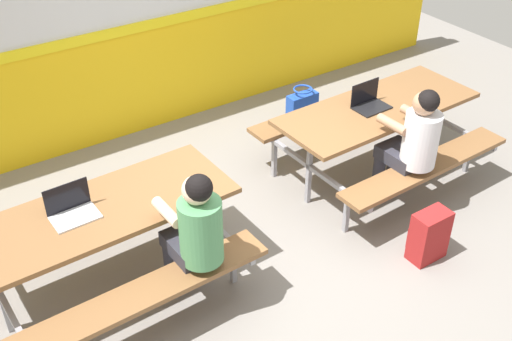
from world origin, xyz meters
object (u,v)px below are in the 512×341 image
(picnic_table_left, at_px, (103,227))
(laptop_silver, at_px, (72,210))
(picnic_table_right, at_px, (376,122))
(backpack_dark, at_px, (428,236))
(tote_bag_bright, at_px, (302,108))
(student_further, at_px, (413,140))
(laptop_dark, at_px, (369,102))
(student_nearer, at_px, (195,230))

(picnic_table_left, bearing_deg, laptop_silver, 169.66)
(picnic_table_right, distance_m, laptop_silver, 2.87)
(picnic_table_left, bearing_deg, picnic_table_right, 0.57)
(picnic_table_right, xyz_separation_m, laptop_silver, (-2.86, 0.01, 0.21))
(backpack_dark, xyz_separation_m, tote_bag_bright, (0.47, 2.27, -0.02))
(student_further, xyz_separation_m, laptop_silver, (-2.74, 0.57, 0.08))
(laptop_silver, xyz_separation_m, tote_bag_bright, (2.89, 1.13, -0.59))
(backpack_dark, bearing_deg, picnic_table_right, 68.85)
(tote_bag_bright, bearing_deg, backpack_dark, -101.63)
(student_further, height_order, backpack_dark, student_further)
(picnic_table_right, bearing_deg, backpack_dark, -111.15)
(student_further, bearing_deg, laptop_silver, 168.30)
(picnic_table_left, relative_size, tote_bag_bright, 4.53)
(picnic_table_right, relative_size, backpack_dark, 4.43)
(laptop_silver, bearing_deg, laptop_dark, 0.60)
(laptop_dark, bearing_deg, laptop_silver, -179.40)
(laptop_dark, bearing_deg, student_nearer, -164.14)
(picnic_table_left, relative_size, picnic_table_right, 1.00)
(student_nearer, relative_size, tote_bag_bright, 2.81)
(picnic_table_left, distance_m, laptop_dark, 2.61)
(laptop_dark, bearing_deg, student_further, -94.14)
(laptop_silver, relative_size, backpack_dark, 0.74)
(picnic_table_right, distance_m, student_further, 0.59)
(student_nearer, relative_size, laptop_silver, 3.70)
(student_further, relative_size, backpack_dark, 2.74)
(laptop_silver, distance_m, laptop_dark, 2.78)
(student_nearer, xyz_separation_m, laptop_silver, (-0.65, 0.58, 0.08))
(picnic_table_right, height_order, student_further, student_further)
(picnic_table_left, distance_m, student_further, 2.62)
(picnic_table_left, relative_size, student_nearer, 1.61)
(picnic_table_right, xyz_separation_m, laptop_dark, (-0.08, 0.04, 0.21))
(student_further, xyz_separation_m, laptop_dark, (0.04, 0.60, 0.08))
(laptop_silver, xyz_separation_m, laptop_dark, (2.78, 0.03, 0.00))
(student_further, bearing_deg, tote_bag_bright, 84.84)
(laptop_dark, relative_size, backpack_dark, 0.74)
(student_nearer, height_order, backpack_dark, student_nearer)
(picnic_table_left, xyz_separation_m, picnic_table_right, (2.68, 0.03, 0.00))
(student_nearer, bearing_deg, laptop_silver, 138.24)
(picnic_table_left, bearing_deg, laptop_dark, 1.36)
(student_further, height_order, tote_bag_bright, student_further)
(student_nearer, relative_size, laptop_dark, 3.70)
(tote_bag_bright, bearing_deg, picnic_table_right, -91.41)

